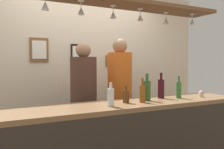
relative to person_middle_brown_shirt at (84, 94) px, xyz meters
The scene contains 21 objects.
back_wall 0.77m from the person_middle_brown_shirt, 70.12° to the left, with size 4.40×0.06×2.60m, color beige.
bar_counter 1.03m from the person_middle_brown_shirt, 75.71° to the right, with size 2.70×0.55×0.98m.
overhead_glass_rack 1.28m from the person_middle_brown_shirt, 72.01° to the right, with size 2.20×0.36×0.04m, color brown.
hanging_wineglass_far_left 1.35m from the person_middle_brown_shirt, 129.52° to the right, with size 0.07×0.07×0.13m.
hanging_wineglass_left 1.19m from the person_middle_brown_shirt, 111.87° to the right, with size 0.07×0.07×0.13m.
hanging_wineglass_center_left 1.14m from the person_middle_brown_shirt, 84.42° to the right, with size 0.07×0.07×0.13m.
hanging_wineglass_center 1.21m from the person_middle_brown_shirt, 59.83° to the right, with size 0.07×0.07×0.13m.
hanging_wineglass_center_right 1.37m from the person_middle_brown_shirt, 40.73° to the right, with size 0.07×0.07×0.13m.
hanging_wineglass_right 1.62m from the person_middle_brown_shirt, 33.75° to the right, with size 0.07×0.07×0.13m.
person_middle_brown_shirt is the anchor object (origin of this frame).
person_right_orange_shirt 0.54m from the person_middle_brown_shirt, ahead, with size 0.34×0.34×1.74m.
bottle_beer_brown_stubby 0.80m from the person_middle_brown_shirt, 76.99° to the right, with size 0.07×0.07×0.18m.
bottle_beer_green_import 1.19m from the person_middle_brown_shirt, 40.74° to the right, with size 0.06×0.06×0.26m.
bottle_wine_dark_red 0.99m from the person_middle_brown_shirt, 43.45° to the right, with size 0.08×0.08×0.30m.
bottle_beer_amber_tall 0.90m from the person_middle_brown_shirt, 67.07° to the right, with size 0.06×0.06×0.26m.
bottle_champagne_green 0.88m from the person_middle_brown_shirt, 58.23° to the right, with size 0.08×0.08×0.30m.
bottle_soda_clear 0.89m from the person_middle_brown_shirt, 93.52° to the right, with size 0.06×0.06×0.23m.
cupcake 1.46m from the person_middle_brown_shirt, 34.18° to the right, with size 0.06×0.06×0.08m.
picture_frame_crest 0.84m from the person_middle_brown_shirt, 78.79° to the left, with size 0.18×0.02×0.26m.
picture_frame_lower_pair 1.08m from the person_middle_brown_shirt, 38.76° to the left, with size 0.30×0.02×0.18m.
picture_frame_caricature 0.96m from the person_middle_brown_shirt, 125.18° to the left, with size 0.26×0.02×0.34m.
Camera 1 is at (-1.33, -2.48, 1.40)m, focal length 38.62 mm.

